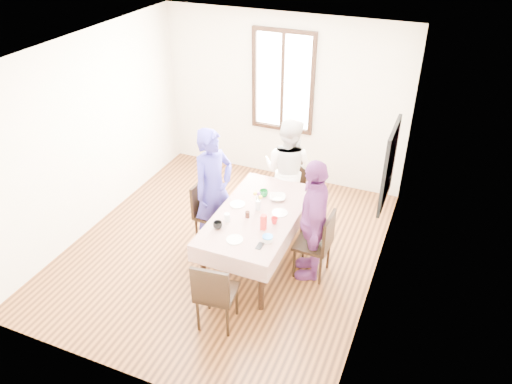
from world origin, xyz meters
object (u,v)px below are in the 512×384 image
chair_right (313,244)px  chair_left (213,214)px  chair_far (288,189)px  person_far (288,170)px  chair_near (217,292)px  dining_table (257,238)px  person_right (313,220)px  person_left (213,189)px

chair_right → chair_left: bearing=87.4°
chair_far → person_far: 0.33m
chair_left → chair_near: size_ratio=1.00×
dining_table → person_right: 0.83m
person_far → chair_left: bearing=61.4°
chair_far → chair_left: bearing=58.7°
chair_near → person_right: bearing=52.9°
dining_table → person_left: (-0.70, 0.16, 0.48)m
dining_table → person_far: person_far is taller
person_left → person_far: person_left is taller
person_far → person_left: bearing=62.2°
chair_right → chair_near: 1.42m
dining_table → person_right: (0.70, 0.05, 0.44)m
dining_table → chair_far: chair_far is taller
chair_far → chair_right: bearing=126.9°
chair_near → person_left: (-0.70, 1.33, 0.40)m
chair_left → person_left: (0.02, 0.00, 0.40)m
chair_right → person_right: size_ratio=0.56×
chair_left → person_far: 1.27m
chair_near → person_left: bearing=110.4°
person_left → person_right: person_left is taller
chair_far → person_right: size_ratio=0.56×
chair_near → person_left: size_ratio=0.53×
chair_near → person_right: (0.70, 1.22, 0.36)m
person_left → chair_left: bearing=112.7°
person_left → person_far: size_ratio=1.08×
person_far → chair_near: bearing=97.5°
chair_right → chair_far: 1.33m
chair_right → person_far: (-0.72, 1.10, 0.33)m
chair_left → person_far: person_far is taller
dining_table → chair_right: size_ratio=1.87×
chair_far → person_left: (-0.70, -1.01, 0.40)m
chair_right → chair_near: size_ratio=1.00×
chair_right → person_left: person_left is taller
person_far → person_right: size_ratio=0.97×
person_left → person_right: 1.41m
chair_left → person_right: size_ratio=0.56×
chair_right → chair_near: same height
person_left → chair_near: bearing=-129.5°
dining_table → person_far: bearing=90.0°
person_right → person_left: bearing=-110.7°
chair_far → chair_near: 2.34m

